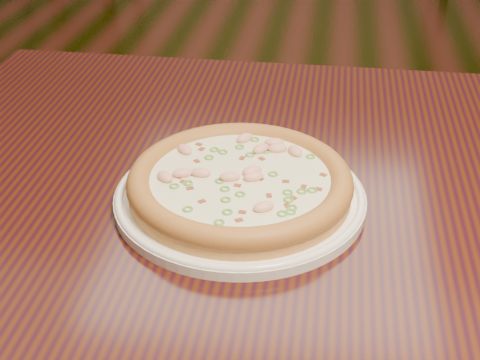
# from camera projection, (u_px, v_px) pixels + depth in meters

# --- Properties ---
(hero_table) EXTENTS (1.20, 0.80, 0.75)m
(hero_table) POSITION_uv_depth(u_px,v_px,m) (336.00, 251.00, 0.87)
(hero_table) COLOR black
(hero_table) RESTS_ON ground
(plate) EXTENTS (0.30, 0.30, 0.02)m
(plate) POSITION_uv_depth(u_px,v_px,m) (240.00, 195.00, 0.79)
(plate) COLOR white
(plate) RESTS_ON hero_table
(pizza) EXTENTS (0.26, 0.26, 0.03)m
(pizza) POSITION_uv_depth(u_px,v_px,m) (240.00, 182.00, 0.78)
(pizza) COLOR #BD8441
(pizza) RESTS_ON plate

